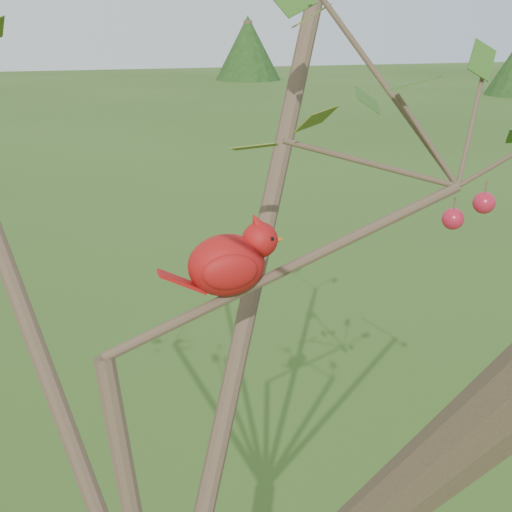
{
  "coord_description": "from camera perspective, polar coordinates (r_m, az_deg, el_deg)",
  "views": [
    {
      "loc": [
        -0.1,
        -0.85,
        2.45
      ],
      "look_at": [
        0.2,
        0.08,
        2.1
      ],
      "focal_mm": 45.0,
      "sensor_mm": 36.0,
      "label": 1
    }
  ],
  "objects": [
    {
      "name": "crabapple_tree",
      "position": [
        0.9,
        -8.73,
        -2.26
      ],
      "size": [
        2.35,
        2.05,
        2.95
      ],
      "color": "#3E2D21",
      "rests_on": "ground"
    },
    {
      "name": "cardinal",
      "position": [
        1.03,
        -2.27,
        -0.49
      ],
      "size": [
        0.21,
        0.11,
        0.15
      ],
      "rotation": [
        0.0,
        0.0,
        0.0
      ],
      "color": "#AA0E14",
      "rests_on": "ground"
    },
    {
      "name": "distant_trees",
      "position": [
        25.78,
        -19.27,
        16.21
      ],
      "size": [
        40.55,
        13.07,
        2.95
      ],
      "color": "#3E2D21",
      "rests_on": "ground"
    }
  ]
}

